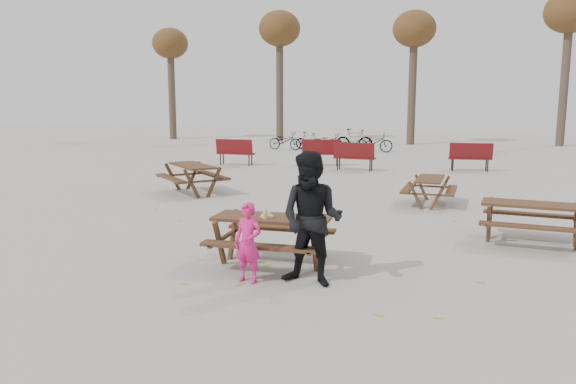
% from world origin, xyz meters
% --- Properties ---
extents(ground, '(80.00, 80.00, 0.00)m').
position_xyz_m(ground, '(0.00, 0.00, 0.00)').
color(ground, gray).
rests_on(ground, ground).
extents(main_picnic_table, '(1.80, 1.45, 0.78)m').
position_xyz_m(main_picnic_table, '(0.00, 0.00, 0.59)').
color(main_picnic_table, '#3A2615').
rests_on(main_picnic_table, ground).
extents(food_tray, '(0.18, 0.11, 0.03)m').
position_xyz_m(food_tray, '(-0.06, -0.07, 0.79)').
color(food_tray, white).
rests_on(food_tray, main_picnic_table).
extents(bread_roll, '(0.14, 0.06, 0.05)m').
position_xyz_m(bread_roll, '(-0.06, -0.07, 0.83)').
color(bread_roll, tan).
rests_on(bread_roll, food_tray).
extents(soda_bottle, '(0.07, 0.07, 0.17)m').
position_xyz_m(soda_bottle, '(-0.05, -0.18, 0.85)').
color(soda_bottle, silver).
rests_on(soda_bottle, main_picnic_table).
extents(child, '(0.47, 0.35, 1.15)m').
position_xyz_m(child, '(-0.08, -0.89, 0.58)').
color(child, '#E11C76').
rests_on(child, ground).
extents(adult, '(1.01, 0.84, 1.88)m').
position_xyz_m(adult, '(0.81, -0.76, 0.94)').
color(adult, black).
rests_on(adult, ground).
extents(picnic_table_east, '(1.91, 1.62, 0.74)m').
position_xyz_m(picnic_table_east, '(4.15, 2.42, 0.37)').
color(picnic_table_east, '#3A2615').
rests_on(picnic_table_east, ground).
extents(picnic_table_north, '(2.37, 2.37, 0.80)m').
position_xyz_m(picnic_table_north, '(-4.01, 5.90, 0.40)').
color(picnic_table_north, '#3A2615').
rests_on(picnic_table_north, ground).
extents(picnic_table_far, '(1.37, 1.64, 0.67)m').
position_xyz_m(picnic_table_far, '(2.32, 5.83, 0.33)').
color(picnic_table_far, '#3A2615').
rests_on(picnic_table_far, ground).
extents(park_bench_row, '(10.36, 1.90, 1.03)m').
position_xyz_m(park_bench_row, '(-0.95, 12.67, 0.52)').
color(park_bench_row, maroon).
rests_on(park_bench_row, ground).
extents(bicycle_row, '(6.32, 1.51, 1.10)m').
position_xyz_m(bicycle_row, '(-2.55, 19.49, 0.48)').
color(bicycle_row, black).
rests_on(bicycle_row, ground).
extents(tree_row, '(32.17, 3.52, 8.26)m').
position_xyz_m(tree_row, '(0.90, 25.15, 6.19)').
color(tree_row, '#382B21').
rests_on(tree_row, ground).
extents(fallen_leaves, '(11.00, 11.00, 0.01)m').
position_xyz_m(fallen_leaves, '(0.50, 2.50, 0.00)').
color(fallen_leaves, '#AEA329').
rests_on(fallen_leaves, ground).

